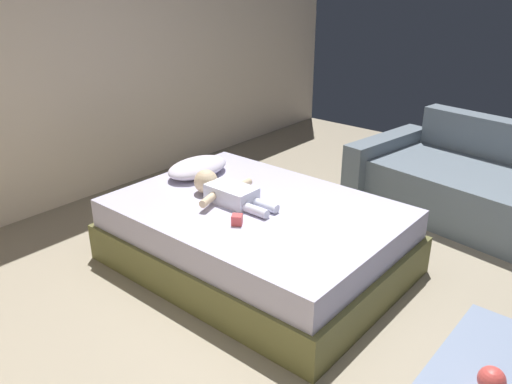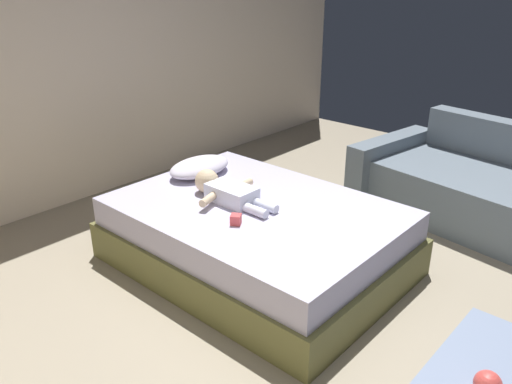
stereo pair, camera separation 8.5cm
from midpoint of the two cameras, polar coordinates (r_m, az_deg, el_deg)
The scene contains 9 objects.
ground_plane at distance 3.25m, azimuth 8.22°, elevation -15.26°, with size 8.00×8.00×0.00m, color gray.
wall_behind_bed at distance 4.85m, azimuth -23.12°, elevation 14.55°, with size 8.00×0.12×2.85m, color beige.
bed at distance 3.76m, azimuth -0.65°, elevation -4.89°, with size 1.47×2.03×0.49m.
pillow at distance 4.19m, azimuth -7.05°, elevation 2.72°, with size 0.55×0.35×0.13m.
baby at distance 3.71m, azimuth -4.08°, elevation 0.12°, with size 0.53×0.71×0.18m.
toothbrush at distance 4.00m, azimuth -2.35°, elevation 0.98°, with size 0.06×0.13×0.02m.
couch at distance 4.83m, azimuth 23.84°, elevation 0.12°, with size 1.44×2.30×0.79m.
toy_ball at distance 3.05m, azimuth 23.83°, elevation -18.46°, with size 0.14×0.14×0.14m, color #D24742.
toy_block at distance 3.36m, azimuth -2.84°, elevation -3.08°, with size 0.09×0.09×0.07m.
Camera 1 is at (-2.24, -1.25, 2.01)m, focal length 36.21 mm.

